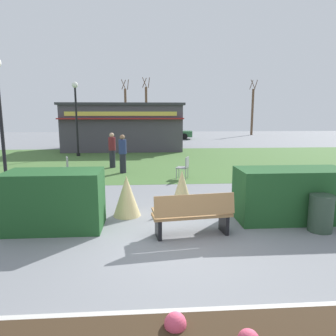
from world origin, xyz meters
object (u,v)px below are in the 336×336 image
Objects in this scene: cafe_chair_west at (184,166)px; lamppost_far at (76,110)px; tree_right_bg at (146,110)px; parked_car_west_slot at (121,133)px; cafe_chair_east at (65,166)px; tree_left_bg at (126,111)px; person_standing at (123,154)px; park_bench at (193,214)px; tree_center_bg at (252,111)px; person_strolling at (112,150)px; trash_bin at (321,213)px; food_kiosk at (124,126)px; lamppost_mid at (0,107)px; parked_car_center_slot at (171,133)px.

lamppost_far is at bearing 128.32° from cafe_chair_west.
parked_car_west_slot is at bearing -120.23° from tree_right_bg.
tree_left_bg reaches higher than cafe_chair_east.
person_standing reaches higher than parked_car_west_slot.
park_bench is 31.48m from tree_left_bg.
cafe_chair_east is 0.13× the size of tree_center_bg.
person_strolling is at bearing 58.84° from cafe_chair_east.
person_strolling is (-5.49, 8.68, 0.45)m from trash_bin.
food_kiosk is at bearing 108.14° from trash_bin.
lamppost_mid is 0.67× the size of tree_right_bg.
cafe_chair_west is 0.53× the size of person_standing.
food_kiosk reaches higher than cafe_chair_west.
lamppost_far is 5.02× the size of cafe_chair_east.
cafe_chair_east is at bearing -82.13° from lamppost_far.
person_standing is 0.39× the size of parked_car_center_slot.
park_bench is 1.04× the size of person_strolling.
cafe_chair_east is (-1.62, -10.65, -1.14)m from food_kiosk.
park_bench is 0.40× the size of parked_car_center_slot.
tree_center_bg is (12.98, 1.16, -0.02)m from tree_right_bg.
tree_left_bg reaches higher than cafe_chair_west.
trash_bin is 0.12× the size of tree_right_bg.
tree_left_bg is at bearing 93.08° from food_kiosk.
lamppost_mid is 2.64× the size of person_strolling.
person_standing is at bearing -61.29° from lamppost_far.
food_kiosk is at bearing -83.99° from parked_car_west_slot.
tree_left_bg is at bearing 88.07° from cafe_chair_east.
food_kiosk is at bearing 81.34° from cafe_chair_east.
tree_left_bg is at bearing -34.85° from person_strolling.
lamppost_mid is at bearing -106.45° from food_kiosk.
lamppost_mid is 5.00m from person_standing.
lamppost_far is 2.64× the size of person_standing.
person_standing reaches higher than cafe_chair_west.
cafe_chair_west is 28.12m from tree_center_bg.
lamppost_mid is 1.02× the size of parked_car_center_slot.
lamppost_far is 17.66m from tree_right_bg.
cafe_chair_east is at bearing 112.06° from person_strolling.
person_standing reaches higher than park_bench.
parked_car_center_slot is at bearing 73.48° from cafe_chair_east.
tree_right_bg reaches higher than parked_car_west_slot.
tree_left_bg is (-0.76, 22.44, 2.04)m from person_strolling.
food_kiosk is (-5.46, 16.68, 1.25)m from trash_bin.
tree_center_bg reaches higher than person_standing.
cafe_chair_east is 0.20× the size of parked_car_center_slot.
park_bench is 14.32m from lamppost_far.
trash_bin is 31.84m from tree_left_bg.
tree_left_bg is at bearing 101.34° from trash_bin.
tree_right_bg reaches higher than cafe_chair_west.
tree_right_bg is at bearing -151.85° from person_standing.
lamppost_mid is 22.18m from parked_car_center_slot.
tree_right_bg is 13.03m from tree_center_bg.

